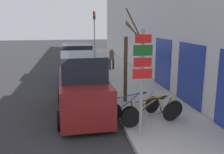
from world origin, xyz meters
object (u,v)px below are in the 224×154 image
bicycle_0 (152,113)px  parked_car_1 (77,65)px  traffic_light (94,29)px  bicycle_2 (134,107)px  street_tree (127,63)px  parked_car_0 (83,87)px  signpost (142,77)px  pedestrian_near (112,57)px  bicycle_1 (153,111)px

bicycle_0 → parked_car_1: size_ratio=0.49×
parked_car_1 → traffic_light: 7.13m
bicycle_2 → street_tree: 2.31m
bicycle_0 → bicycle_2: bicycle_0 is taller
parked_car_0 → traffic_light: (1.69, 12.42, 1.93)m
bicycle_2 → bicycle_0: bearing=-170.2°
bicycle_0 → parked_car_0: bearing=38.2°
signpost → bicycle_0: (0.61, 0.76, -1.46)m
parked_car_1 → pedestrian_near: (2.62, 2.82, 0.04)m
parked_car_0 → traffic_light: bearing=80.3°
traffic_light → bicycle_1: bearing=-87.2°
parked_car_1 → bicycle_0: bearing=-73.8°
bicycle_1 → bicycle_2: bicycle_1 is taller
parked_car_0 → pedestrian_near: bearing=71.4°
signpost → bicycle_2: size_ratio=1.44×
parked_car_1 → street_tree: bearing=-68.9°
bicycle_0 → bicycle_2: (-0.44, 0.73, -0.00)m
pedestrian_near → traffic_light: (-0.89, 3.81, 1.97)m
parked_car_1 → pedestrian_near: parked_car_1 is taller
bicycle_1 → traffic_light: size_ratio=0.54×
bicycle_1 → parked_car_1: size_ratio=0.54×
parked_car_0 → signpost: bearing=-59.7°
parked_car_0 → street_tree: 2.23m
pedestrian_near → traffic_light: 4.38m
bicycle_2 → parked_car_0: 2.20m
bicycle_1 → parked_car_0: parked_car_0 is taller
parked_car_0 → pedestrian_near: size_ratio=3.03×
parked_car_1 → pedestrian_near: 3.85m
parked_car_1 → traffic_light: size_ratio=0.99×
parked_car_0 → street_tree: size_ratio=1.20×
signpost → parked_car_0: (-1.65, 2.61, -0.90)m
traffic_light → bicycle_2: bearing=-89.5°
bicycle_0 → bicycle_1: 0.26m
bicycle_2 → signpost: bearing=152.4°
signpost → parked_car_0: size_ratio=0.68×
bicycle_2 → parked_car_0: (-1.81, 1.12, 0.56)m
pedestrian_near → street_tree: bearing=-109.0°
signpost → bicycle_0: signpost is taller
pedestrian_near → signpost: bearing=-109.1°
pedestrian_near → street_tree: 7.91m
bicycle_0 → bicycle_1: bearing=-38.5°
signpost → bicycle_1: (0.72, 0.99, -1.46)m
street_tree → traffic_light: (-0.25, 11.65, 1.18)m
bicycle_1 → pedestrian_near: (0.22, 10.23, 0.52)m
bicycle_2 → street_tree: street_tree is taller
street_tree → bicycle_0: bearing=-83.3°
bicycle_1 → parked_car_1: 7.81m
bicycle_0 → pedestrian_near: size_ratio=1.39×
traffic_light → signpost: bearing=-90.2°
bicycle_1 → street_tree: 2.76m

